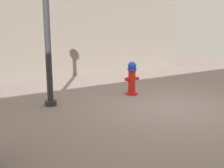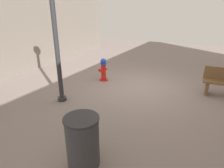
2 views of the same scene
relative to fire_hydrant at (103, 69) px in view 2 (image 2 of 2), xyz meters
The scene contains 4 objects.
ground_plane 1.57m from the fire_hydrant, behind, with size 23.40×23.40×0.00m, color gray.
fire_hydrant is the anchor object (origin of this frame).
street_lamp 3.11m from the fire_hydrant, 84.75° to the left, with size 0.36×0.36×4.16m.
trash_bin 4.63m from the fire_hydrant, 115.71° to the left, with size 0.63×0.63×0.99m.
Camera 2 is at (-2.27, 6.34, 2.67)m, focal length 30.21 mm.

